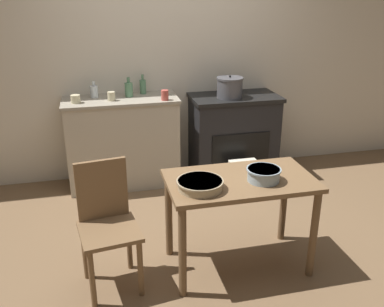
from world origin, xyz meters
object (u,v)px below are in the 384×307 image
at_px(bottle_mid_left, 129,89).
at_px(mixing_bowl_small, 264,174).
at_px(cup_center_left, 76,99).
at_px(stove, 233,135).
at_px(mixing_bowl_large, 200,184).
at_px(bottle_far_left, 143,86).
at_px(chair, 107,222).
at_px(flour_sack, 244,177).
at_px(cup_center_right, 165,95).
at_px(cup_center, 111,96).
at_px(bottle_left, 94,91).
at_px(work_table, 240,193).
at_px(stock_pot, 230,87).

bearing_deg(bottle_mid_left, mixing_bowl_small, -66.91).
bearing_deg(cup_center_left, stove, 2.18).
bearing_deg(mixing_bowl_large, bottle_far_left, 94.01).
bearing_deg(chair, flour_sack, 30.32).
bearing_deg(cup_center_left, cup_center_right, -6.09).
distance_m(mixing_bowl_small, bottle_mid_left, 1.97).
relative_size(bottle_mid_left, cup_center_left, 2.20).
bearing_deg(cup_center_right, mixing_bowl_large, -91.57).
distance_m(flour_sack, cup_center, 1.59).
xyz_separation_m(bottle_far_left, bottle_left, (-0.51, -0.05, -0.01)).
xyz_separation_m(bottle_far_left, cup_center_right, (0.18, -0.32, -0.03)).
relative_size(bottle_far_left, bottle_left, 1.22).
xyz_separation_m(mixing_bowl_small, cup_center_left, (-1.30, 1.67, 0.21)).
bearing_deg(bottle_mid_left, bottle_far_left, 31.45).
distance_m(mixing_bowl_large, cup_center_left, 1.90).
height_order(bottle_left, cup_center, bottle_left).
distance_m(bottle_mid_left, cup_center_right, 0.41).
xyz_separation_m(work_table, cup_center_left, (-1.16, 1.60, 0.38)).
relative_size(stove, bottle_left, 5.72).
bearing_deg(flour_sack, stove, 85.75).
height_order(bottle_mid_left, cup_center_right, bottle_mid_left).
relative_size(chair, cup_center_right, 8.98).
bearing_deg(mixing_bowl_small, cup_center_left, 128.00).
xyz_separation_m(work_table, bottle_far_left, (-0.46, 1.83, 0.42)).
bearing_deg(cup_center, stock_pot, -1.00).
bearing_deg(cup_center, mixing_bowl_large, -74.28).
xyz_separation_m(flour_sack, bottle_left, (-1.45, 0.61, 0.85)).
distance_m(chair, bottle_far_left, 1.94).
bearing_deg(bottle_far_left, cup_center, -148.10).
xyz_separation_m(stove, stock_pot, (-0.08, -0.07, 0.57)).
xyz_separation_m(flour_sack, cup_center, (-1.28, 0.45, 0.83)).
distance_m(stock_pot, bottle_left, 1.41).
bearing_deg(bottle_mid_left, mixing_bowl_large, -80.87).
bearing_deg(bottle_far_left, work_table, -75.80).
bearing_deg(bottle_far_left, flour_sack, -35.21).
height_order(work_table, bottle_far_left, bottle_far_left).
bearing_deg(mixing_bowl_small, stove, 78.10).
relative_size(stove, cup_center, 10.80).
bearing_deg(mixing_bowl_large, cup_center_left, 116.08).
height_order(mixing_bowl_small, bottle_mid_left, bottle_mid_left).
xyz_separation_m(mixing_bowl_large, cup_center_left, (-0.83, 1.69, 0.22)).
bearing_deg(stove, cup_center_left, -177.82).
bearing_deg(mixing_bowl_large, cup_center_right, 88.43).
height_order(mixing_bowl_small, cup_center_left, cup_center_left).
relative_size(bottle_far_left, cup_center, 2.30).
height_order(cup_center_left, cup_center, cup_center).
bearing_deg(mixing_bowl_small, cup_center_right, 105.28).
bearing_deg(mixing_bowl_small, work_table, 154.40).
bearing_deg(cup_center_right, stove, 11.13).
bearing_deg(flour_sack, mixing_bowl_large, -122.45).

